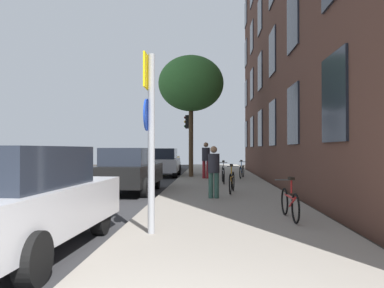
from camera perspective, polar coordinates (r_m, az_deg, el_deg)
ground_plane at (r=17.69m, az=-7.19°, el=-5.93°), size 41.80×41.80×0.00m
road_asphalt at (r=18.17m, az=-13.76°, el=-5.76°), size 7.00×38.00×0.01m
sidewalk at (r=17.42m, az=4.28°, el=-5.82°), size 4.20×38.00×0.12m
sign_post at (r=6.62m, az=-6.40°, el=2.51°), size 0.16×0.60×3.14m
traffic_light at (r=22.40m, az=-0.55°, el=1.69°), size 0.43×0.24×3.55m
tree_near at (r=20.47m, az=-0.15°, el=9.11°), size 3.51×3.51×6.50m
bicycle_0 at (r=8.23m, az=14.63°, el=-8.60°), size 0.42×1.59×0.89m
bicycle_1 at (r=12.77m, az=6.06°, el=-5.67°), size 0.43×1.64×0.97m
bicycle_2 at (r=16.32m, az=4.76°, el=-4.58°), size 0.42×1.76×0.99m
bicycle_3 at (r=19.31m, az=7.56°, el=-4.08°), size 0.51×1.65×0.92m
pedestrian_0 at (r=11.29m, az=3.32°, el=-3.71°), size 0.49×0.49×1.56m
pedestrian_1 at (r=18.88m, az=2.13°, el=-2.10°), size 0.43×0.43×1.81m
car_0 at (r=6.23m, az=-24.83°, el=-7.59°), size 2.03×4.20×1.62m
car_1 at (r=13.76m, az=-9.54°, el=-3.89°), size 1.90×4.25×1.62m
car_2 at (r=21.82m, az=-4.50°, el=-2.75°), size 1.97×4.01×1.62m
car_3 at (r=28.83m, az=-3.78°, el=-2.27°), size 1.84×4.00×1.62m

